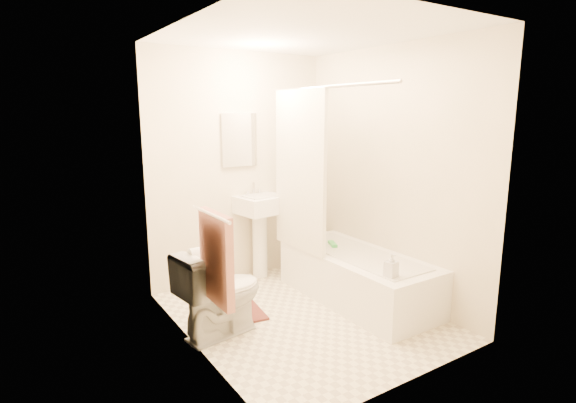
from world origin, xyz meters
TOP-DOWN VIEW (x-y plane):
  - floor at (0.00, 0.00)m, footprint 2.40×2.40m
  - ceiling at (0.00, 0.00)m, footprint 2.40×2.40m
  - wall_back at (0.00, 1.20)m, footprint 2.00×0.02m
  - wall_left at (-1.00, 0.00)m, footprint 0.02×2.40m
  - wall_right at (1.00, 0.00)m, footprint 0.02×2.40m
  - mirror at (0.00, 1.18)m, footprint 0.40×0.03m
  - curtain_rod at (0.30, 0.10)m, footprint 0.03×1.70m
  - shower_curtain at (0.30, 0.50)m, footprint 0.04×0.80m
  - towel_bar at (-0.96, -0.25)m, footprint 0.02×0.60m
  - towel at (-0.93, -0.25)m, footprint 0.06×0.45m
  - toilet_paper at (-0.93, 0.12)m, footprint 0.11×0.12m
  - toilet at (-0.75, 0.10)m, footprint 0.77×0.50m
  - sink at (0.18, 1.06)m, footprint 0.56×0.47m
  - bathtub at (0.64, 0.02)m, footprint 0.71×1.63m
  - bath_mat at (-0.55, 0.35)m, footprint 0.63×0.51m
  - soap_bottle at (0.45, -0.60)m, footprint 0.10×0.11m
  - scrub_brush at (0.60, 0.35)m, footprint 0.13×0.19m

SIDE VIEW (x-z plane):
  - floor at x=0.00m, z-range 0.00..0.00m
  - bath_mat at x=-0.55m, z-range 0.00..0.02m
  - bathtub at x=0.64m, z-range 0.00..0.46m
  - toilet at x=-0.75m, z-range 0.00..0.71m
  - scrub_brush at x=0.60m, z-range 0.46..0.50m
  - sink at x=0.18m, z-range 0.00..0.99m
  - soap_bottle at x=0.45m, z-range 0.46..0.66m
  - toilet_paper at x=-0.93m, z-range 0.64..0.76m
  - towel at x=-0.93m, z-range 0.45..1.11m
  - towel_bar at x=-0.96m, z-range 1.09..1.11m
  - wall_back at x=0.00m, z-range 0.00..2.40m
  - wall_left at x=-1.00m, z-range 0.00..2.40m
  - wall_right at x=1.00m, z-range 0.00..2.40m
  - shower_curtain at x=0.30m, z-range 0.44..2.00m
  - mirror at x=0.00m, z-range 1.23..1.77m
  - curtain_rod at x=0.30m, z-range 1.98..2.02m
  - ceiling at x=0.00m, z-range 2.40..2.40m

